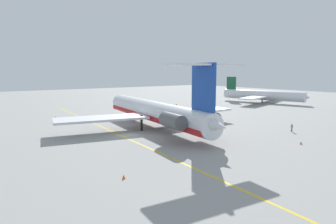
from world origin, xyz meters
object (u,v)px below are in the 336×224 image
object	(u,v)px
airliner_far_left	(265,95)
ground_crew_near_nose	(176,106)
safety_cone_wingtip	(56,117)
ground_crew_portside	(168,107)
safety_cone_tail	(301,143)
main_jetliner	(156,112)
ground_crew_near_tail	(292,126)
safety_cone_nose	(124,177)

from	to	relation	value
airliner_far_left	ground_crew_near_nose	bearing A→B (deg)	-113.33
ground_crew_near_nose	safety_cone_wingtip	distance (m)	39.02
ground_crew_portside	safety_cone_tail	xyz separation A→B (m)	(50.42, -7.34, -0.82)
ground_crew_near_nose	safety_cone_tail	distance (m)	52.56
ground_crew_near_nose	safety_cone_tail	size ratio (longest dim) A/B	3.20
main_jetliner	ground_crew_near_tail	size ratio (longest dim) A/B	26.68
safety_cone_tail	ground_crew_near_tail	bearing A→B (deg)	129.22
ground_crew_near_tail	airliner_far_left	bearing A→B (deg)	-159.96
safety_cone_wingtip	safety_cone_tail	size ratio (longest dim) A/B	1.00
ground_crew_near_nose	safety_cone_tail	bearing A→B (deg)	-126.46
safety_cone_nose	safety_cone_wingtip	size ratio (longest dim) A/B	1.00
safety_cone_nose	ground_crew_near_nose	bearing A→B (deg)	137.20
ground_crew_near_tail	ground_crew_portside	distance (m)	43.40
main_jetliner	ground_crew_near_tail	xyz separation A→B (m)	(19.32, 21.77, -2.71)
safety_cone_wingtip	safety_cone_tail	world-z (taller)	same
safety_cone_tail	ground_crew_portside	bearing A→B (deg)	171.72
airliner_far_left	safety_cone_nose	world-z (taller)	airliner_far_left
airliner_far_left	safety_cone_tail	distance (m)	70.09
safety_cone_nose	safety_cone_wingtip	distance (m)	52.14
main_jetliner	safety_cone_nose	xyz separation A→B (m)	(23.04, -19.89, -3.59)
ground_crew_portside	safety_cone_nose	bearing A→B (deg)	-170.19
ground_crew_portside	safety_cone_nose	size ratio (longest dim) A/B	3.14
airliner_far_left	safety_cone_nose	distance (m)	95.90
main_jetliner	ground_crew_near_nose	bearing A→B (deg)	-38.50
safety_cone_wingtip	ground_crew_near_tail	bearing A→B (deg)	36.84
ground_crew_near_tail	safety_cone_tail	size ratio (longest dim) A/B	3.32
airliner_far_left	safety_cone_wingtip	size ratio (longest dim) A/B	62.59
safety_cone_tail	main_jetliner	bearing A→B (deg)	-153.50
ground_crew_near_nose	safety_cone_nose	bearing A→B (deg)	-156.73
safety_cone_nose	safety_cone_tail	world-z (taller)	same
main_jetliner	safety_cone_tail	distance (m)	29.67
ground_crew_near_nose	ground_crew_portside	world-z (taller)	ground_crew_near_nose
airliner_far_left	safety_cone_wingtip	world-z (taller)	airliner_far_left
airliner_far_left	safety_cone_tail	world-z (taller)	airliner_far_left
main_jetliner	airliner_far_left	world-z (taller)	main_jetliner
ground_crew_near_tail	safety_cone_wingtip	bearing A→B (deg)	-74.56
ground_crew_near_nose	safety_cone_nose	world-z (taller)	ground_crew_near_nose
ground_crew_portside	main_jetliner	bearing A→B (deg)	-169.99
airliner_far_left	safety_cone_tail	size ratio (longest dim) A/B	62.59
airliner_far_left	ground_crew_near_nose	distance (m)	41.77
main_jetliner	safety_cone_nose	size ratio (longest dim) A/B	88.45
safety_cone_tail	safety_cone_wingtip	bearing A→B (deg)	-153.56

